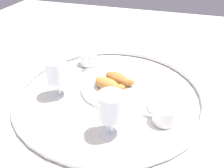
{
  "coord_description": "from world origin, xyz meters",
  "views": [
    {
      "loc": [
        0.22,
        -0.69,
        0.51
      ],
      "look_at": [
        0.0,
        0.02,
        0.03
      ],
      "focal_mm": 38.66,
      "sensor_mm": 36.0,
      "label": 1
    }
  ],
  "objects_px": {
    "juice_glass_left": "(57,73)",
    "sugar_packet": "(124,59)",
    "pastry_plate": "(112,88)",
    "juice_glass_right": "(111,108)",
    "croissant_small": "(117,78)",
    "coffee_cup_far": "(164,116)",
    "coffee_cup_near": "(89,60)",
    "folded_napkin": "(69,132)",
    "croissant_large": "(107,84)"
  },
  "relations": [
    {
      "from": "croissant_large",
      "to": "sugar_packet",
      "type": "distance_m",
      "value": 0.28
    },
    {
      "from": "juice_glass_left",
      "to": "folded_napkin",
      "type": "bearing_deg",
      "value": -54.86
    },
    {
      "from": "croissant_large",
      "to": "coffee_cup_near",
      "type": "xyz_separation_m",
      "value": [
        -0.15,
        0.18,
        -0.01
      ]
    },
    {
      "from": "croissant_large",
      "to": "pastry_plate",
      "type": "bearing_deg",
      "value": 63.8
    },
    {
      "from": "sugar_packet",
      "to": "croissant_small",
      "type": "bearing_deg",
      "value": -72.31
    },
    {
      "from": "coffee_cup_far",
      "to": "juice_glass_right",
      "type": "bearing_deg",
      "value": -147.65
    },
    {
      "from": "croissant_large",
      "to": "croissant_small",
      "type": "height_order",
      "value": "same"
    },
    {
      "from": "croissant_small",
      "to": "folded_napkin",
      "type": "distance_m",
      "value": 0.29
    },
    {
      "from": "croissant_large",
      "to": "coffee_cup_far",
      "type": "xyz_separation_m",
      "value": [
        0.22,
        -0.1,
        -0.01
      ]
    },
    {
      "from": "juice_glass_right",
      "to": "sugar_packet",
      "type": "xyz_separation_m",
      "value": [
        -0.09,
        0.47,
        -0.09
      ]
    },
    {
      "from": "croissant_small",
      "to": "sugar_packet",
      "type": "bearing_deg",
      "value": 98.85
    },
    {
      "from": "croissant_small",
      "to": "coffee_cup_near",
      "type": "xyz_separation_m",
      "value": [
        -0.17,
        0.13,
        -0.01
      ]
    },
    {
      "from": "juice_glass_left",
      "to": "folded_napkin",
      "type": "height_order",
      "value": "juice_glass_left"
    },
    {
      "from": "juice_glass_right",
      "to": "folded_napkin",
      "type": "xyz_separation_m",
      "value": [
        -0.12,
        -0.04,
        -0.09
      ]
    },
    {
      "from": "juice_glass_left",
      "to": "sugar_packet",
      "type": "relative_size",
      "value": 2.8
    },
    {
      "from": "coffee_cup_far",
      "to": "sugar_packet",
      "type": "bearing_deg",
      "value": 121.24
    },
    {
      "from": "croissant_small",
      "to": "juice_glass_right",
      "type": "xyz_separation_m",
      "value": [
        0.05,
        -0.24,
        0.05
      ]
    },
    {
      "from": "juice_glass_left",
      "to": "juice_glass_right",
      "type": "relative_size",
      "value": 1.0
    },
    {
      "from": "pastry_plate",
      "to": "juice_glass_right",
      "type": "distance_m",
      "value": 0.24
    },
    {
      "from": "coffee_cup_near",
      "to": "coffee_cup_far",
      "type": "bearing_deg",
      "value": -37.41
    },
    {
      "from": "croissant_small",
      "to": "sugar_packet",
      "type": "distance_m",
      "value": 0.24
    },
    {
      "from": "coffee_cup_near",
      "to": "juice_glass_left",
      "type": "relative_size",
      "value": 0.97
    },
    {
      "from": "juice_glass_left",
      "to": "pastry_plate",
      "type": "bearing_deg",
      "value": 25.26
    },
    {
      "from": "croissant_small",
      "to": "juice_glass_right",
      "type": "height_order",
      "value": "juice_glass_right"
    },
    {
      "from": "croissant_small",
      "to": "juice_glass_left",
      "type": "relative_size",
      "value": 0.92
    },
    {
      "from": "croissant_large",
      "to": "croissant_small",
      "type": "xyz_separation_m",
      "value": [
        0.02,
        0.05,
        0.0
      ]
    },
    {
      "from": "juice_glass_left",
      "to": "sugar_packet",
      "type": "bearing_deg",
      "value": 65.98
    },
    {
      "from": "coffee_cup_far",
      "to": "croissant_large",
      "type": "bearing_deg",
      "value": 155.63
    },
    {
      "from": "juice_glass_right",
      "to": "croissant_small",
      "type": "bearing_deg",
      "value": 101.9
    },
    {
      "from": "sugar_packet",
      "to": "juice_glass_left",
      "type": "bearing_deg",
      "value": -105.19
    },
    {
      "from": "coffee_cup_far",
      "to": "croissant_small",
      "type": "bearing_deg",
      "value": 142.57
    },
    {
      "from": "croissant_small",
      "to": "sugar_packet",
      "type": "relative_size",
      "value": 2.57
    },
    {
      "from": "pastry_plate",
      "to": "sugar_packet",
      "type": "height_order",
      "value": "pastry_plate"
    },
    {
      "from": "croissant_small",
      "to": "sugar_packet",
      "type": "xyz_separation_m",
      "value": [
        -0.04,
        0.23,
        -0.04
      ]
    },
    {
      "from": "pastry_plate",
      "to": "coffee_cup_far",
      "type": "relative_size",
      "value": 1.67
    },
    {
      "from": "coffee_cup_near",
      "to": "juice_glass_right",
      "type": "bearing_deg",
      "value": -59.13
    },
    {
      "from": "pastry_plate",
      "to": "juice_glass_left",
      "type": "xyz_separation_m",
      "value": [
        -0.17,
        -0.08,
        0.08
      ]
    },
    {
      "from": "croissant_small",
      "to": "pastry_plate",
      "type": "bearing_deg",
      "value": -114.53
    },
    {
      "from": "pastry_plate",
      "to": "coffee_cup_far",
      "type": "bearing_deg",
      "value": -30.23
    },
    {
      "from": "pastry_plate",
      "to": "juice_glass_right",
      "type": "xyz_separation_m",
      "value": [
        0.06,
        -0.21,
        0.08
      ]
    },
    {
      "from": "pastry_plate",
      "to": "croissant_large",
      "type": "xyz_separation_m",
      "value": [
        -0.01,
        -0.02,
        0.03
      ]
    },
    {
      "from": "pastry_plate",
      "to": "juice_glass_left",
      "type": "distance_m",
      "value": 0.21
    },
    {
      "from": "croissant_small",
      "to": "coffee_cup_far",
      "type": "height_order",
      "value": "croissant_small"
    },
    {
      "from": "coffee_cup_near",
      "to": "coffee_cup_far",
      "type": "distance_m",
      "value": 0.46
    },
    {
      "from": "croissant_large",
      "to": "coffee_cup_near",
      "type": "bearing_deg",
      "value": 129.19
    },
    {
      "from": "croissant_large",
      "to": "sugar_packet",
      "type": "xyz_separation_m",
      "value": [
        -0.01,
        0.28,
        -0.04
      ]
    },
    {
      "from": "folded_napkin",
      "to": "juice_glass_left",
      "type": "bearing_deg",
      "value": 125.14
    },
    {
      "from": "croissant_small",
      "to": "folded_napkin",
      "type": "height_order",
      "value": "croissant_small"
    },
    {
      "from": "coffee_cup_near",
      "to": "juice_glass_left",
      "type": "distance_m",
      "value": 0.25
    },
    {
      "from": "croissant_large",
      "to": "juice_glass_left",
      "type": "xyz_separation_m",
      "value": [
        -0.16,
        -0.06,
        0.05
      ]
    }
  ]
}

